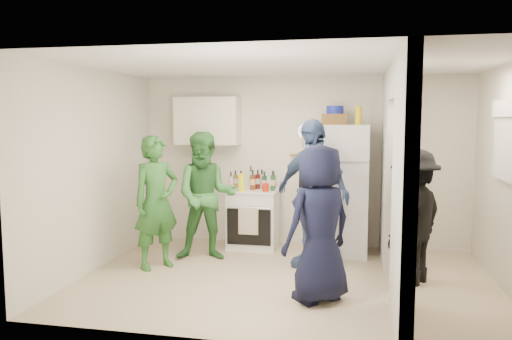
{
  "coord_description": "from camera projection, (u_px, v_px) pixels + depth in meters",
  "views": [
    {
      "loc": [
        0.78,
        -5.65,
        1.9
      ],
      "look_at": [
        -0.44,
        0.4,
        1.25
      ],
      "focal_mm": 35.0,
      "sensor_mm": 36.0,
      "label": 1
    }
  ],
  "objects": [
    {
      "name": "person_navy",
      "position": [
        319.0,
        224.0,
        5.11
      ],
      "size": [
        0.94,
        0.92,
        1.63
      ],
      "primitive_type": "imported",
      "rotation": [
        0.0,
        0.0,
        -2.39
      ],
      "color": "black",
      "rests_on": "floor"
    },
    {
      "name": "partition_pier_front",
      "position": [
        403.0,
        191.0,
        4.42
      ],
      "size": [
        0.12,
        1.2,
        2.5
      ],
      "primitive_type": "cube",
      "color": "silver",
      "rests_on": "floor"
    },
    {
      "name": "wall_left",
      "position": [
        95.0,
        170.0,
        6.2
      ],
      "size": [
        0.0,
        3.4,
        3.4
      ],
      "primitive_type": "plane",
      "rotation": [
        1.57,
        0.0,
        1.57
      ],
      "color": "silver",
      "rests_on": "floor"
    },
    {
      "name": "nook_valance",
      "position": [
        504.0,
        108.0,
        5.38
      ],
      "size": [
        0.04,
        0.82,
        0.18
      ],
      "primitive_type": "cube",
      "color": "white",
      "rests_on": "wall_right"
    },
    {
      "name": "bottle_f",
      "position": [
        264.0,
        181.0,
        7.19
      ],
      "size": [
        0.07,
        0.07,
        0.26
      ],
      "primitive_type": "cylinder",
      "color": "#163E28",
      "rests_on": "stove"
    },
    {
      "name": "nook_window_frame",
      "position": [
        505.0,
        141.0,
        5.41
      ],
      "size": [
        0.04,
        0.76,
        0.86
      ],
      "primitive_type": "cube",
      "color": "white",
      "rests_on": "wall_right"
    },
    {
      "name": "stove",
      "position": [
        253.0,
        219.0,
        7.28
      ],
      "size": [
        0.72,
        0.6,
        0.86
      ],
      "primitive_type": "cube",
      "color": "white",
      "rests_on": "floor"
    },
    {
      "name": "floor",
      "position": [
        286.0,
        280.0,
        5.86
      ],
      "size": [
        4.8,
        4.8,
        0.0
      ],
      "primitive_type": "plane",
      "color": "#C1AE88",
      "rests_on": "ground"
    },
    {
      "name": "red_cup",
      "position": [
        266.0,
        188.0,
        6.99
      ],
      "size": [
        0.09,
        0.09,
        0.12
      ],
      "primitive_type": "cylinder",
      "color": "red",
      "rests_on": "stove"
    },
    {
      "name": "upper_cabinet",
      "position": [
        208.0,
        121.0,
        7.42
      ],
      "size": [
        0.95,
        0.34,
        0.7
      ],
      "primitive_type": "cube",
      "color": "silver",
      "rests_on": "wall_back"
    },
    {
      "name": "fridge",
      "position": [
        341.0,
        189.0,
        6.95
      ],
      "size": [
        0.74,
        0.72,
        1.8
      ],
      "primitive_type": "cube",
      "color": "silver",
      "rests_on": "floor"
    },
    {
      "name": "partition_pier_back",
      "position": [
        388.0,
        167.0,
        6.56
      ],
      "size": [
        0.12,
        1.2,
        2.5
      ],
      "primitive_type": "cube",
      "color": "silver",
      "rests_on": "floor"
    },
    {
      "name": "yellow_cup_stack_stove",
      "position": [
        242.0,
        183.0,
        7.03
      ],
      "size": [
        0.09,
        0.09,
        0.25
      ],
      "primitive_type": "cylinder",
      "color": "yellow",
      "rests_on": "stove"
    },
    {
      "name": "bottle_i",
      "position": [
        258.0,
        179.0,
        7.29
      ],
      "size": [
        0.07,
        0.07,
        0.28
      ],
      "primitive_type": "cylinder",
      "color": "#53120E",
      "rests_on": "stove"
    },
    {
      "name": "partition_header",
      "position": [
        397.0,
        80.0,
        5.38
      ],
      "size": [
        0.12,
        1.0,
        0.4
      ],
      "primitive_type": "cube",
      "color": "silver",
      "rests_on": "partition_pier_back"
    },
    {
      "name": "wall_right",
      "position": [
        512.0,
        179.0,
        5.25
      ],
      "size": [
        0.0,
        3.4,
        3.4
      ],
      "primitive_type": "plane",
      "rotation": [
        1.57,
        0.0,
        -1.57
      ],
      "color": "silver",
      "rests_on": "floor"
    },
    {
      "name": "nook_window",
      "position": [
        506.0,
        141.0,
        5.41
      ],
      "size": [
        0.03,
        0.7,
        0.8
      ],
      "primitive_type": "cube",
      "color": "black",
      "rests_on": "wall_right"
    },
    {
      "name": "spice_shelf",
      "position": [
        302.0,
        155.0,
        7.32
      ],
      "size": [
        0.35,
        0.08,
        0.03
      ],
      "primitive_type": "cube",
      "color": "olive",
      "rests_on": "wall_back"
    },
    {
      "name": "person_green_center",
      "position": [
        206.0,
        196.0,
        6.66
      ],
      "size": [
        0.95,
        0.82,
        1.71
      ],
      "primitive_type": "imported",
      "rotation": [
        0.0,
        0.0,
        0.22
      ],
      "color": "#3B883E",
      "rests_on": "floor"
    },
    {
      "name": "person_green_left",
      "position": [
        156.0,
        202.0,
        6.26
      ],
      "size": [
        0.7,
        0.73,
        1.68
      ],
      "primitive_type": "imported",
      "rotation": [
        0.0,
        0.0,
        0.89
      ],
      "color": "#2D6729",
      "rests_on": "floor"
    },
    {
      "name": "person_nook",
      "position": [
        414.0,
        217.0,
        5.69
      ],
      "size": [
        1.01,
        1.15,
        1.55
      ],
      "primitive_type": "imported",
      "rotation": [
        0.0,
        0.0,
        -2.12
      ],
      "color": "black",
      "rests_on": "floor"
    },
    {
      "name": "yellow_cup_stack_top",
      "position": [
        358.0,
        116.0,
        6.71
      ],
      "size": [
        0.09,
        0.09,
        0.25
      ],
      "primitive_type": "cylinder",
      "color": "gold",
      "rests_on": "fridge"
    },
    {
      "name": "bottle_a",
      "position": [
        236.0,
        179.0,
        7.4
      ],
      "size": [
        0.07,
        0.07,
        0.26
      ],
      "primitive_type": "cylinder",
      "color": "brown",
      "rests_on": "stove"
    },
    {
      "name": "wall_back",
      "position": [
        302.0,
        162.0,
        7.38
      ],
      "size": [
        4.8,
        0.0,
        4.8
      ],
      "primitive_type": "plane",
      "rotation": [
        1.57,
        0.0,
        0.0
      ],
      "color": "silver",
      "rests_on": "floor"
    },
    {
      "name": "bottle_e",
      "position": [
        262.0,
        179.0,
        7.37
      ],
      "size": [
        0.08,
        0.08,
        0.27
      ],
      "primitive_type": "cylinder",
      "color": "silver",
      "rests_on": "stove"
    },
    {
      "name": "blue_bowl",
      "position": [
        335.0,
        110.0,
        6.91
      ],
      "size": [
        0.24,
        0.24,
        0.11
      ],
      "primitive_type": "cylinder",
      "color": "navy",
      "rests_on": "wicker_basket"
    },
    {
      "name": "wall_clock",
      "position": [
        306.0,
        131.0,
        7.31
      ],
      "size": [
        0.22,
        0.02,
        0.22
      ],
      "primitive_type": "cylinder",
      "rotation": [
        1.57,
        0.0,
        0.0
      ],
      "color": "white",
      "rests_on": "wall_back"
    },
    {
      "name": "ceiling",
      "position": [
        287.0,
        64.0,
        5.6
      ],
      "size": [
        4.8,
        4.8,
        0.0
      ],
      "primitive_type": "plane",
      "rotation": [
        3.14,
        0.0,
        0.0
      ],
      "color": "white",
      "rests_on": "wall_back"
    },
    {
      "name": "bottle_b",
      "position": [
        241.0,
        180.0,
        7.18
      ],
      "size": [
        0.07,
        0.07,
        0.28
      ],
      "primitive_type": "cylinder",
      "color": "#15411E",
      "rests_on": "stove"
    },
    {
      "name": "bottle_c",
      "position": [
        251.0,
        177.0,
        7.39
      ],
      "size": [
        0.06,
        0.06,
        0.33
      ],
      "primitive_type": "cylinder",
      "color": "silver",
      "rests_on": "stove"
    },
    {
      "name": "wall_front",
      "position": [
        258.0,
        197.0,
        4.07
      ],
      "size": [
        4.8,
        0.0,
        4.8
      ],
      "primitive_type": "plane",
      "rotation": [
        -1.57,
        0.0,
        0.0
      ],
      "color": "silver",
      "rests_on": "floor"
    },
    {
      "name": "bottle_d",
      "position": [
        253.0,
        180.0,
        7.17
      ],
      "size": [
        0.08,
        0.08,
        0.29
      ],
      "primitive_type": "cylinder",
      "color": "#602E10",
      "rests_on": "stove"
    },
    {
      "name": "bottle_g",
      "position": [
        274.0,
        180.0,
        7.31
      ],
      "size": [
        0.06,
        0.06,
        0.26
      ],
      "primitive_type": "cylinder",
      "color": "olive",
      "rests_on": "stove"
    },
    {
      "name": "bottle_h",
      "position": [
        231.0,
        181.0,
        7.18
      ],
      "size": [
        0.07,
        0.07,
        0.26
      ],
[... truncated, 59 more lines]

